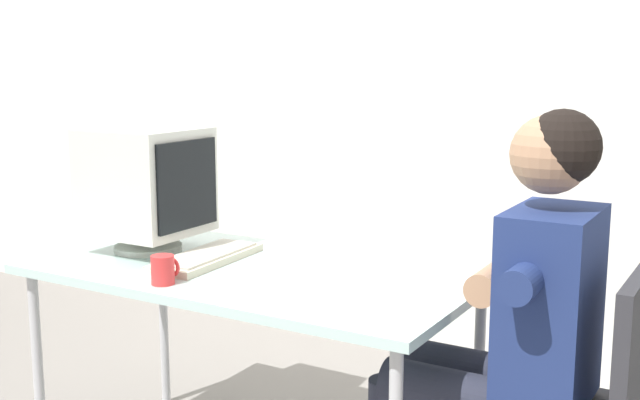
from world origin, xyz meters
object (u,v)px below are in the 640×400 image
Objects in this scene: keyboard at (207,257)px; person_seated at (508,318)px; crt_monitor at (147,183)px; desk_mug at (164,270)px; desk at (251,283)px.

person_seated is at bearing 2.12° from keyboard.
crt_monitor is at bearing 175.74° from keyboard.
crt_monitor is 0.96× the size of keyboard.
person_seated is at bearing 18.17° from desk_mug.
desk is at bearing -1.82° from crt_monitor.
desk_mug is at bearing -78.03° from keyboard.
keyboard is 1.03m from person_seated.
desk_mug is at bearing -112.62° from desk.
desk is at bearing -177.84° from person_seated.
keyboard reaches higher than desk.
person_seated reaches higher than crt_monitor.
keyboard is 5.13× the size of desk_mug.
desk is 16.52× the size of desk_mug.
desk_mug is (0.34, -0.30, -0.20)m from crt_monitor.
crt_monitor reaches higher than desk.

